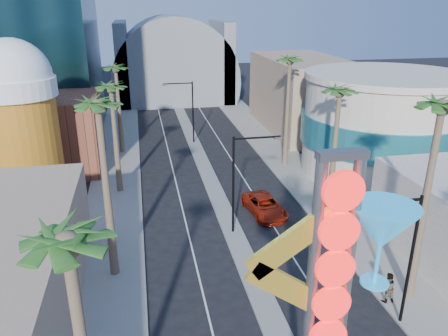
% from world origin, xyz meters
% --- Properties ---
extents(sidewalk_west, '(5.00, 100.00, 0.15)m').
position_xyz_m(sidewalk_west, '(-9.50, 35.00, 0.07)').
color(sidewalk_west, gray).
rests_on(sidewalk_west, ground).
extents(sidewalk_east, '(5.00, 100.00, 0.15)m').
position_xyz_m(sidewalk_east, '(9.50, 35.00, 0.07)').
color(sidewalk_east, gray).
rests_on(sidewalk_east, ground).
extents(median, '(1.60, 84.00, 0.15)m').
position_xyz_m(median, '(0.00, 38.00, 0.07)').
color(median, gray).
rests_on(median, ground).
extents(brick_filler_west, '(10.00, 10.00, 8.00)m').
position_xyz_m(brick_filler_west, '(-16.00, 38.00, 4.00)').
color(brick_filler_west, brown).
rests_on(brick_filler_west, ground).
extents(filler_east, '(10.00, 20.00, 10.00)m').
position_xyz_m(filler_east, '(16.00, 48.00, 5.00)').
color(filler_east, tan).
rests_on(filler_east, ground).
extents(beer_mug, '(7.00, 7.00, 14.50)m').
position_xyz_m(beer_mug, '(-17.00, 30.00, 7.84)').
color(beer_mug, orange).
rests_on(beer_mug, ground).
extents(turquoise_building, '(16.60, 16.60, 10.60)m').
position_xyz_m(turquoise_building, '(18.00, 30.00, 5.25)').
color(turquoise_building, '#BDB1A0').
rests_on(turquoise_building, ground).
extents(canopy, '(22.00, 16.00, 22.00)m').
position_xyz_m(canopy, '(0.00, 72.00, 4.31)').
color(canopy, slate).
rests_on(canopy, ground).
extents(neon_sign, '(6.53, 2.60, 12.55)m').
position_xyz_m(neon_sign, '(0.82, 2.96, 7.31)').
color(neon_sign, gray).
rests_on(neon_sign, ground).
extents(streetlight_0, '(3.79, 0.25, 8.00)m').
position_xyz_m(streetlight_0, '(0.55, 20.00, 4.88)').
color(streetlight_0, black).
rests_on(streetlight_0, ground).
extents(streetlight_1, '(3.79, 0.25, 8.00)m').
position_xyz_m(streetlight_1, '(-0.55, 44.00, 4.88)').
color(streetlight_1, black).
rests_on(streetlight_1, ground).
extents(streetlight_2, '(3.45, 0.25, 8.00)m').
position_xyz_m(streetlight_2, '(6.72, 8.00, 4.83)').
color(streetlight_2, black).
rests_on(streetlight_2, ground).
extents(palm_0, '(2.40, 2.40, 11.70)m').
position_xyz_m(palm_0, '(-9.00, 2.00, 9.93)').
color(palm_0, brown).
rests_on(palm_0, ground).
extents(palm_1, '(2.40, 2.40, 12.70)m').
position_xyz_m(palm_1, '(-9.00, 16.00, 10.82)').
color(palm_1, brown).
rests_on(palm_1, ground).
extents(palm_2, '(2.40, 2.40, 11.20)m').
position_xyz_m(palm_2, '(-9.00, 30.00, 9.48)').
color(palm_2, brown).
rests_on(palm_2, ground).
extents(palm_3, '(2.40, 2.40, 11.20)m').
position_xyz_m(palm_3, '(-9.00, 42.00, 9.48)').
color(palm_3, brown).
rests_on(palm_3, ground).
extents(palm_5, '(2.40, 2.40, 13.20)m').
position_xyz_m(palm_5, '(9.00, 10.00, 11.27)').
color(palm_5, brown).
rests_on(palm_5, ground).
extents(palm_6, '(2.40, 2.40, 11.70)m').
position_xyz_m(palm_6, '(9.00, 22.00, 9.93)').
color(palm_6, brown).
rests_on(palm_6, ground).
extents(palm_7, '(2.40, 2.40, 12.70)m').
position_xyz_m(palm_7, '(9.00, 34.00, 10.82)').
color(palm_7, brown).
rests_on(palm_7, ground).
extents(red_pickup, '(3.21, 5.83, 1.55)m').
position_xyz_m(red_pickup, '(3.38, 22.70, 0.77)').
color(red_pickup, '#A7210C').
rests_on(red_pickup, ground).
extents(pedestrian_b, '(0.97, 0.77, 1.96)m').
position_xyz_m(pedestrian_b, '(7.30, 9.74, 1.13)').
color(pedestrian_b, gray).
rests_on(pedestrian_b, sidewalk_east).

